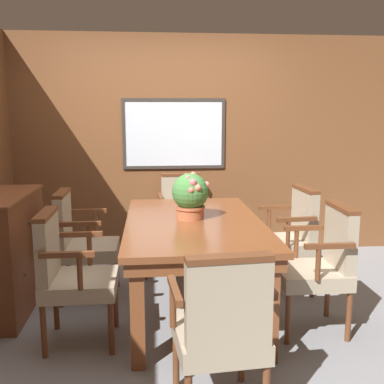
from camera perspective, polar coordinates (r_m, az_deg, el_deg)
name	(u,v)px	position (r m, az deg, el deg)	size (l,w,h in m)	color
ground_plane	(173,316)	(3.74, -2.37, -15.40)	(14.00, 14.00, 0.00)	gray
wall_back	(165,147)	(5.08, -3.40, 5.77)	(7.20, 0.08, 2.45)	brown
dining_table	(194,232)	(3.58, 0.22, -5.10)	(1.06, 1.78, 0.77)	brown
chair_left_far	(80,239)	(4.03, -14.04, -5.85)	(0.51, 0.52, 0.95)	brown
chair_right_far	(290,234)	(4.16, 12.28, -5.25)	(0.54, 0.54, 0.95)	brown
chair_left_near	(69,271)	(3.27, -15.34, -9.67)	(0.51, 0.52, 0.95)	brown
chair_head_far	(182,214)	(4.87, -1.25, -2.76)	(0.53, 0.53, 0.95)	brown
chair_head_near	(222,326)	(2.43, 3.78, -16.57)	(0.54, 0.54, 0.95)	brown
chair_right_near	(321,262)	(3.47, 16.04, -8.55)	(0.51, 0.52, 0.95)	brown
potted_plant	(190,195)	(3.57, -0.20, -0.39)	(0.30, 0.30, 0.38)	#B2603D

